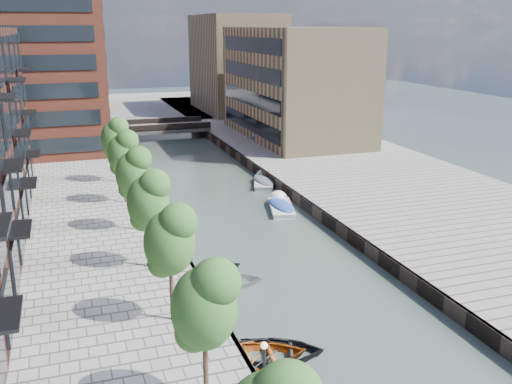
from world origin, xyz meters
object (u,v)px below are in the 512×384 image
tree_6 (114,136)px  motorboat_3 (281,207)px  tree_4 (133,171)px  sloop_2 (254,363)px  sloop_3 (226,284)px  bridge (161,128)px  sloop_4 (212,273)px  tree_3 (148,198)px  car (265,137)px  tree_1 (204,303)px  motorboat_4 (264,182)px  tree_2 (169,238)px  sloop_1 (275,357)px  tree_5 (122,151)px

tree_6 → motorboat_3: size_ratio=1.07×
tree_4 → sloop_2: bearing=-80.0°
sloop_3 → bridge: bearing=8.2°
sloop_2 → tree_6: bearing=11.8°
sloop_4 → motorboat_3: (8.95, 11.01, 0.21)m
tree_3 → car: size_ratio=1.43×
tree_6 → sloop_4: (3.74, -21.16, -5.31)m
tree_6 → sloop_2: tree_6 is taller
tree_1 → motorboat_4: bearing=67.0°
tree_2 → sloop_2: size_ratio=1.16×
tree_1 → car: size_ratio=1.43×
bridge → tree_1: size_ratio=2.18×
sloop_4 → motorboat_3: size_ratio=0.74×
sloop_4 → motorboat_4: size_ratio=0.77×
sloop_1 → sloop_4: (-0.46, 10.21, 0.00)m
motorboat_4 → car: (5.58, 15.27, 1.50)m
tree_1 → tree_3: bearing=90.0°
sloop_1 → sloop_4: 10.22m
tree_2 → sloop_3: 8.39m
sloop_4 → car: (15.82, 34.40, 1.71)m
tree_2 → sloop_1: 7.56m
tree_1 → tree_5: same height
tree_2 → sloop_3: (4.14, 5.00, -5.31)m
tree_2 → motorboat_3: (12.69, 17.85, -5.09)m
sloop_3 → sloop_4: (-0.40, 1.84, 0.00)m
tree_2 → sloop_1: (4.21, -3.36, -5.31)m
tree_2 → sloop_1: size_ratio=1.25×
sloop_1 → sloop_3: bearing=18.5°
tree_6 → motorboat_4: 15.03m
tree_3 → motorboat_3: size_ratio=1.07×
sloop_3 → tree_6: bearing=23.5°
tree_5 → sloop_2: size_ratio=1.16×
tree_3 → sloop_3: tree_3 is taller
tree_2 → tree_5: bearing=90.0°
tree_1 → tree_3: 14.00m
motorboat_3 → car: 24.43m
bridge → motorboat_4: 28.58m
tree_1 → tree_6: size_ratio=1.00×
tree_1 → tree_4: bearing=90.0°
tree_1 → tree_5: (0.00, 28.00, 0.00)m
tree_2 → sloop_3: bearing=50.3°
tree_2 → tree_5: same height
tree_6 → sloop_3: size_ratio=1.28×
tree_1 → tree_6: same height
tree_2 → tree_6: same height
tree_4 → tree_6: 14.00m
tree_1 → tree_3: (0.00, 14.00, 0.00)m
tree_3 → tree_6: bearing=90.0°
motorboat_3 → tree_6: bearing=141.4°
motorboat_3 → tree_1: bearing=-117.1°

